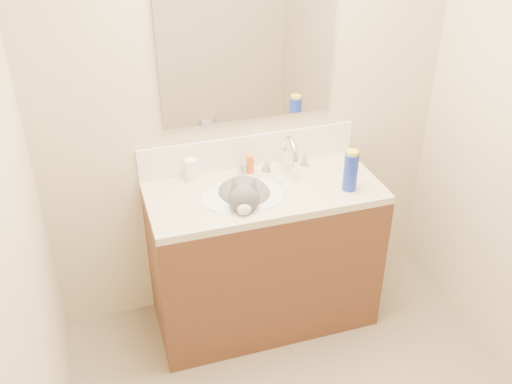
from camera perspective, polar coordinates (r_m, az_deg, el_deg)
room_shell at (r=1.82m, az=10.65°, el=2.32°), size 2.24×2.54×2.52m
vanity_cabinet at (r=3.16m, az=0.77°, el=-6.69°), size 1.20×0.55×0.82m
counter_slab at (r=2.92m, az=0.83°, el=-0.01°), size 1.20×0.55×0.04m
basin at (r=2.89m, az=-1.25°, el=-1.52°), size 0.45×0.36×0.14m
faucet at (r=3.03m, az=3.26°, el=3.52°), size 0.28×0.20×0.21m
cat at (r=2.87m, az=-1.15°, el=-0.77°), size 0.37×0.44×0.32m
backsplash at (r=3.09m, az=-0.70°, el=4.15°), size 1.20×0.02×0.18m
mirror at (r=2.87m, az=-0.77°, el=14.72°), size 0.90×0.02×0.80m
pill_bottle at (r=2.98m, az=-6.52°, el=2.21°), size 0.08×0.08×0.12m
pill_label at (r=2.98m, az=-6.50°, el=1.94°), size 0.07×0.07×0.04m
silver_jar at (r=3.04m, az=-1.34°, el=2.38°), size 0.06×0.06×0.06m
amber_bottle at (r=3.03m, az=-0.58°, el=2.79°), size 0.04×0.04×0.10m
toothbrush at (r=2.96m, az=2.54°, el=0.97°), size 0.02×0.14×0.01m
toothbrush_head at (r=2.96m, az=2.54°, el=1.00°), size 0.02×0.03×0.01m
spray_can at (r=2.90m, az=9.43°, el=2.00°), size 0.09×0.09×0.20m
spray_cap at (r=2.85m, az=9.60°, el=3.74°), size 0.07×0.07×0.04m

